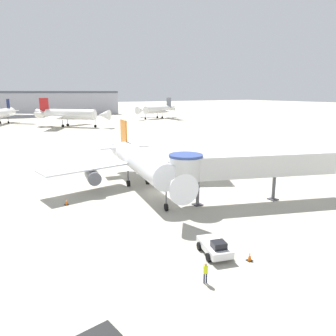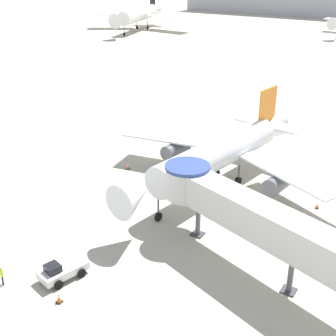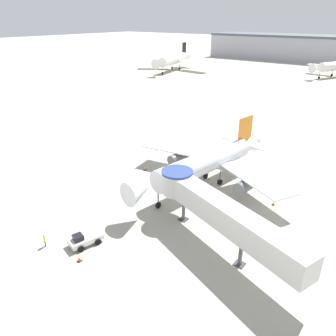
{
  "view_description": "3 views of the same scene",
  "coord_description": "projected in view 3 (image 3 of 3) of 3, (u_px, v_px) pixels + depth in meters",
  "views": [
    {
      "loc": [
        -21.83,
        -38.33,
        13.79
      ],
      "look_at": [
        -1.17,
        -3.45,
        4.34
      ],
      "focal_mm": 35.0,
      "sensor_mm": 36.0,
      "label": 1
    },
    {
      "loc": [
        18.07,
        -39.46,
        23.52
      ],
      "look_at": [
        -5.27,
        -1.72,
        3.25
      ],
      "focal_mm": 50.0,
      "sensor_mm": 36.0,
      "label": 2
    },
    {
      "loc": [
        21.59,
        -36.74,
        24.36
      ],
      "look_at": [
        -7.13,
        0.52,
        2.43
      ],
      "focal_mm": 35.0,
      "sensor_mm": 36.0,
      "label": 3
    }
  ],
  "objects": [
    {
      "name": "background_jet_black_tail",
      "position": [
        174.0,
        59.0,
        157.97
      ],
      "size": [
        36.54,
        36.84,
        12.09
      ],
      "rotation": [
        0.0,
        0.0,
        0.23
      ],
      "color": "white",
      "rests_on": "ground_plane"
    },
    {
      "name": "traffic_cone_starboard_wing",
      "position": [
        273.0,
        203.0,
        46.28
      ],
      "size": [
        0.41,
        0.41,
        0.67
      ],
      "color": "black",
      "rests_on": "ground_plane"
    },
    {
      "name": "ground_crew_marshaller",
      "position": [
        44.0,
        239.0,
        37.72
      ],
      "size": [
        0.36,
        0.31,
        1.64
      ],
      "rotation": [
        0.0,
        0.0,
        2.66
      ],
      "color": "#1E2338",
      "rests_on": "ground_plane"
    },
    {
      "name": "pushback_tug_white",
      "position": [
        85.0,
        239.0,
        38.19
      ],
      "size": [
        2.88,
        4.21,
        1.56
      ],
      "rotation": [
        0.0,
        0.0,
        -0.26
      ],
      "color": "silver",
      "rests_on": "ground_plane"
    },
    {
      "name": "traffic_cone_apron_front",
      "position": [
        79.0,
        258.0,
        35.64
      ],
      "size": [
        0.48,
        0.48,
        0.79
      ],
      "color": "black",
      "rests_on": "ground_plane"
    },
    {
      "name": "traffic_cone_port_wing",
      "position": [
        145.0,
        168.0,
        56.77
      ],
      "size": [
        0.5,
        0.5,
        0.82
      ],
      "color": "black",
      "rests_on": "ground_plane"
    },
    {
      "name": "background_jet_navy_tail",
      "position": [
        335.0,
        66.0,
        140.79
      ],
      "size": [
        26.67,
        25.6,
        10.65
      ],
      "rotation": [
        0.0,
        0.0,
        -0.42
      ],
      "color": "white",
      "rests_on": "ground_plane"
    },
    {
      "name": "jet_bridge",
      "position": [
        215.0,
        208.0,
        36.64
      ],
      "size": [
        21.21,
        9.72,
        6.49
      ],
      "rotation": [
        0.0,
        0.0,
        -0.33
      ],
      "color": "silver",
      "rests_on": "ground_plane"
    },
    {
      "name": "ground_plane",
      "position": [
        204.0,
        196.0,
        48.62
      ],
      "size": [
        800.0,
        800.0,
        0.0
      ],
      "primitive_type": "plane",
      "color": "#A8A393"
    },
    {
      "name": "main_airplane",
      "position": [
        207.0,
        162.0,
        50.28
      ],
      "size": [
        28.27,
        27.77,
        9.2
      ],
      "rotation": [
        0.0,
        0.0,
        -0.16
      ],
      "color": "silver",
      "rests_on": "ground_plane"
    }
  ]
}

